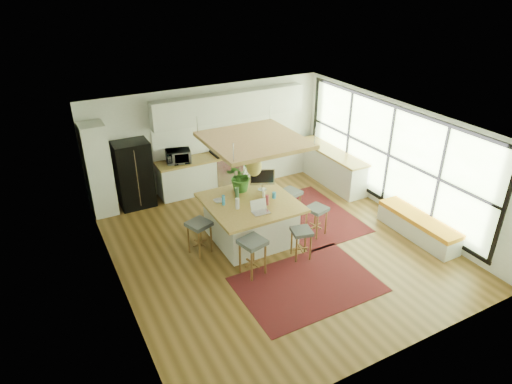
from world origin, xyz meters
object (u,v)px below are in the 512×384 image
stool_left_side (200,238)px  microwave (178,155)px  laptop (261,208)px  monitor (262,179)px  fridge (134,171)px  island_plant (240,179)px  stool_near_left (253,258)px  island (250,220)px  stool_right_front (316,220)px  stool_near_right (301,243)px  stool_right_back (290,205)px

stool_left_side → microwave: microwave is taller
laptop → monitor: 1.03m
fridge → island_plant: (1.85, -2.14, 0.28)m
laptop → microwave: bearing=103.3°
fridge → laptop: fridge is taller
stool_near_left → monitor: monitor is taller
island → laptop: 0.80m
stool_near_left → microwave: bearing=91.6°
fridge → stool_near_left: size_ratio=2.18×
stool_right_front → laptop: bearing=-179.9°
fridge → stool_near_right: fridge is taller
stool_right_front → island_plant: island_plant is taller
monitor → island_plant: (-0.43, 0.23, 0.02)m
stool_left_side → monitor: monitor is taller
stool_near_right → stool_left_side: size_ratio=0.90×
stool_right_back → stool_left_side: (-2.39, -0.31, 0.00)m
island → stool_right_front: size_ratio=2.70×
island → laptop: bearing=-94.1°
fridge → stool_left_side: (0.62, -2.69, -0.57)m
island → monitor: bearing=35.7°
fridge → island_plant: fridge is taller
island → monitor: 0.93m
stool_right_front → island_plant: 1.92m
island → microwave: microwave is taller
stool_near_right → monitor: (-0.10, 1.46, 0.83)m
fridge → stool_right_back: size_ratio=2.29×
island_plant → stool_right_front: bearing=-40.1°
microwave → fridge: bearing=-168.5°
stool_near_right → stool_left_side: stool_left_side is taller
stool_right_back → island: bearing=-164.9°
stool_right_back → stool_near_right: bearing=-113.7°
fridge → monitor: size_ratio=3.02×
laptop → monitor: (0.52, 0.88, 0.14)m
monitor → island_plant: 0.49m
fridge → stool_right_back: (3.01, -2.38, -0.57)m
microwave → island_plant: island_plant is taller
fridge → stool_near_right: size_ratio=2.54×
island → stool_left_side: bearing=179.1°
island → stool_left_side: size_ratio=2.52×
stool_near_left → stool_left_side: bearing=119.0°
stool_right_front → stool_left_side: bearing=167.7°
island_plant → stool_right_back: bearing=-11.8°
stool_near_left → microwave: size_ratio=1.27×
stool_near_right → monitor: monitor is taller
stool_near_right → microwave: microwave is taller
stool_right_back → laptop: laptop is taller
island → microwave: bearing=103.4°
fridge → stool_right_front: (3.16, -3.25, -0.57)m
stool_left_side → stool_right_front: bearing=-12.3°
stool_right_front → stool_near_right: bearing=-143.3°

